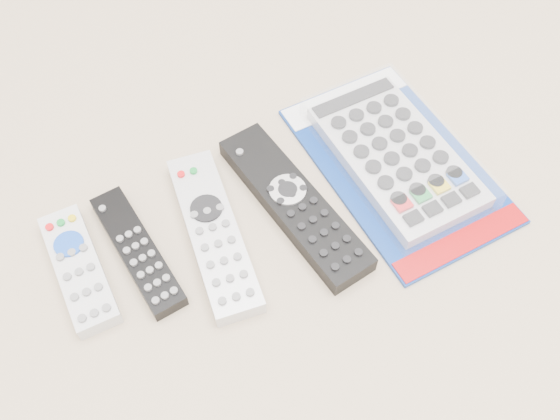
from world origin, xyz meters
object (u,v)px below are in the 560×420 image
remote_silver_dvd (214,233)px  jumbo_remote_packaged (397,154)px  remote_slim_black (138,251)px  remote_large_black (294,204)px  remote_small_grey (79,269)px

remote_silver_dvd → jumbo_remote_packaged: 0.24m
remote_slim_black → remote_large_black: remote_large_black is taller
remote_silver_dvd → jumbo_remote_packaged: size_ratio=0.76×
remote_large_black → remote_small_grey: bearing=165.5°
remote_small_grey → remote_slim_black: (0.06, -0.01, -0.00)m
remote_small_grey → remote_large_black: 0.25m
remote_small_grey → remote_silver_dvd: (0.15, -0.03, 0.00)m
remote_silver_dvd → jumbo_remote_packaged: jumbo_remote_packaged is taller
remote_silver_dvd → remote_large_black: 0.10m
jumbo_remote_packaged → remote_large_black: bearing=-179.6°
remote_large_black → jumbo_remote_packaged: bearing=-5.6°
jumbo_remote_packaged → remote_slim_black: bearing=175.1°
jumbo_remote_packaged → remote_small_grey: bearing=174.7°
remote_slim_black → remote_large_black: 0.18m
remote_small_grey → jumbo_remote_packaged: 0.39m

